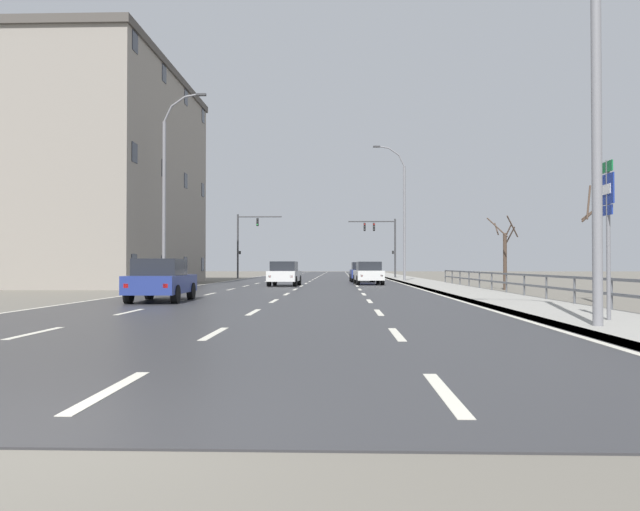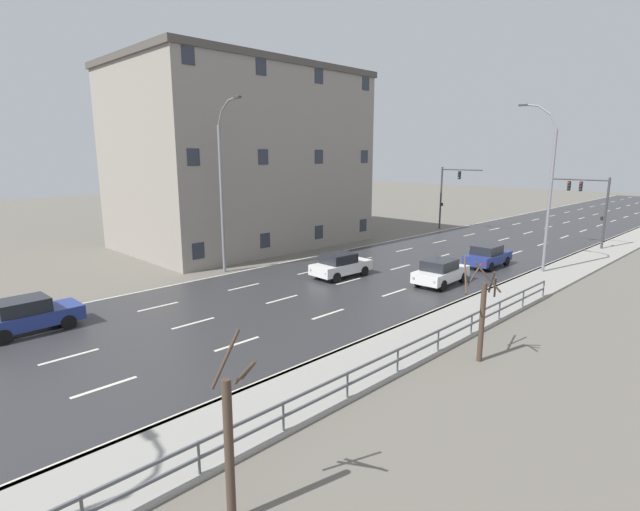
{
  "view_description": "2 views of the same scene",
  "coord_description": "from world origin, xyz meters",
  "px_view_note": "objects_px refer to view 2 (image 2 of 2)",
  "views": [
    {
      "loc": [
        2.42,
        -4.43,
        1.34
      ],
      "look_at": [
        0.48,
        55.9,
        2.28
      ],
      "focal_mm": 34.68,
      "sensor_mm": 36.0,
      "label": 1
    },
    {
      "loc": [
        19.22,
        12.87,
        7.69
      ],
      "look_at": [
        0.0,
        31.89,
        2.02
      ],
      "focal_mm": 26.96,
      "sensor_mm": 36.0,
      "label": 2
    }
  ],
  "objects_px": {
    "street_lamp_left_bank": "(223,190)",
    "traffic_signal_right": "(592,200)",
    "traffic_signal_left": "(448,189)",
    "car_near_right": "(441,272)",
    "car_mid_centre": "(341,265)",
    "brick_building": "(242,158)",
    "street_lamp_midground": "(548,192)",
    "car_far_left": "(488,256)",
    "car_far_right": "(28,315)"
  },
  "relations": [
    {
      "from": "street_lamp_left_bank",
      "to": "traffic_signal_right",
      "type": "height_order",
      "value": "street_lamp_left_bank"
    },
    {
      "from": "traffic_signal_right",
      "to": "traffic_signal_left",
      "type": "bearing_deg",
      "value": 176.78
    },
    {
      "from": "traffic_signal_right",
      "to": "car_near_right",
      "type": "bearing_deg",
      "value": -97.11
    },
    {
      "from": "traffic_signal_right",
      "to": "traffic_signal_left",
      "type": "relative_size",
      "value": 0.91
    },
    {
      "from": "street_lamp_left_bank",
      "to": "traffic_signal_right",
      "type": "xyz_separation_m",
      "value": [
        14.2,
        26.49,
        -1.41
      ]
    },
    {
      "from": "car_mid_centre",
      "to": "brick_building",
      "type": "bearing_deg",
      "value": 170.63
    },
    {
      "from": "traffic_signal_left",
      "to": "brick_building",
      "type": "distance_m",
      "value": 21.82
    },
    {
      "from": "street_lamp_midground",
      "to": "car_far_left",
      "type": "relative_size",
      "value": 2.65
    },
    {
      "from": "car_far_right",
      "to": "brick_building",
      "type": "relative_size",
      "value": 0.21
    },
    {
      "from": "traffic_signal_right",
      "to": "brick_building",
      "type": "relative_size",
      "value": 0.3
    },
    {
      "from": "street_lamp_midground",
      "to": "car_near_right",
      "type": "distance_m",
      "value": 9.22
    },
    {
      "from": "traffic_signal_right",
      "to": "car_far_right",
      "type": "relative_size",
      "value": 1.43
    },
    {
      "from": "car_far_right",
      "to": "car_far_left",
      "type": "bearing_deg",
      "value": 71.07
    },
    {
      "from": "car_far_left",
      "to": "street_lamp_left_bank",
      "type": "bearing_deg",
      "value": -131.11
    },
    {
      "from": "car_mid_centre",
      "to": "car_far_left",
      "type": "height_order",
      "value": "same"
    },
    {
      "from": "car_far_left",
      "to": "brick_building",
      "type": "distance_m",
      "value": 21.75
    },
    {
      "from": "street_lamp_left_bank",
      "to": "traffic_signal_left",
      "type": "relative_size",
      "value": 1.72
    },
    {
      "from": "traffic_signal_left",
      "to": "car_mid_centre",
      "type": "height_order",
      "value": "traffic_signal_left"
    },
    {
      "from": "traffic_signal_left",
      "to": "car_near_right",
      "type": "distance_m",
      "value": 23.21
    },
    {
      "from": "car_near_right",
      "to": "brick_building",
      "type": "height_order",
      "value": "brick_building"
    },
    {
      "from": "car_far_right",
      "to": "car_far_left",
      "type": "distance_m",
      "value": 27.63
    },
    {
      "from": "car_mid_centre",
      "to": "brick_building",
      "type": "relative_size",
      "value": 0.21
    },
    {
      "from": "car_near_right",
      "to": "traffic_signal_right",
      "type": "bearing_deg",
      "value": 79.75
    },
    {
      "from": "street_lamp_midground",
      "to": "car_far_right",
      "type": "distance_m",
      "value": 30.0
    },
    {
      "from": "street_lamp_left_bank",
      "to": "traffic_signal_left",
      "type": "bearing_deg",
      "value": 89.37
    },
    {
      "from": "car_far_right",
      "to": "car_far_left",
      "type": "xyz_separation_m",
      "value": [
        8.25,
        26.37,
        0.0
      ]
    },
    {
      "from": "traffic_signal_left",
      "to": "street_lamp_midground",
      "type": "bearing_deg",
      "value": -40.5
    },
    {
      "from": "traffic_signal_right",
      "to": "car_mid_centre",
      "type": "height_order",
      "value": "traffic_signal_right"
    },
    {
      "from": "street_lamp_left_bank",
      "to": "brick_building",
      "type": "xyz_separation_m",
      "value": [
        -8.08,
        7.39,
        1.95
      ]
    },
    {
      "from": "traffic_signal_left",
      "to": "street_lamp_left_bank",
      "type": "bearing_deg",
      "value": -90.63
    },
    {
      "from": "street_lamp_midground",
      "to": "car_far_right",
      "type": "bearing_deg",
      "value": -112.89
    },
    {
      "from": "street_lamp_left_bank",
      "to": "brick_building",
      "type": "height_order",
      "value": "brick_building"
    },
    {
      "from": "traffic_signal_right",
      "to": "brick_building",
      "type": "height_order",
      "value": "brick_building"
    },
    {
      "from": "car_far_left",
      "to": "brick_building",
      "type": "relative_size",
      "value": 0.21
    },
    {
      "from": "street_lamp_left_bank",
      "to": "car_mid_centre",
      "type": "height_order",
      "value": "street_lamp_left_bank"
    },
    {
      "from": "street_lamp_left_bank",
      "to": "car_near_right",
      "type": "distance_m",
      "value": 14.71
    },
    {
      "from": "street_lamp_midground",
      "to": "traffic_signal_left",
      "type": "bearing_deg",
      "value": 139.5
    },
    {
      "from": "street_lamp_left_bank",
      "to": "car_mid_centre",
      "type": "relative_size",
      "value": 2.68
    },
    {
      "from": "street_lamp_midground",
      "to": "traffic_signal_left",
      "type": "height_order",
      "value": "street_lamp_midground"
    },
    {
      "from": "street_lamp_left_bank",
      "to": "car_near_right",
      "type": "bearing_deg",
      "value": 32.11
    },
    {
      "from": "traffic_signal_left",
      "to": "car_far_left",
      "type": "distance_m",
      "value": 17.85
    },
    {
      "from": "street_lamp_midground",
      "to": "traffic_signal_left",
      "type": "relative_size",
      "value": 1.69
    },
    {
      "from": "traffic_signal_right",
      "to": "car_far_left",
      "type": "bearing_deg",
      "value": -101.64
    },
    {
      "from": "street_lamp_midground",
      "to": "street_lamp_left_bank",
      "type": "bearing_deg",
      "value": -135.14
    },
    {
      "from": "traffic_signal_left",
      "to": "car_far_left",
      "type": "bearing_deg",
      "value": -49.85
    },
    {
      "from": "traffic_signal_right",
      "to": "brick_building",
      "type": "xyz_separation_m",
      "value": [
        -22.28,
        -19.11,
        3.36
      ]
    },
    {
      "from": "street_lamp_left_bank",
      "to": "traffic_signal_left",
      "type": "height_order",
      "value": "street_lamp_left_bank"
    },
    {
      "from": "street_lamp_midground",
      "to": "traffic_signal_left",
      "type": "distance_m",
      "value": 19.22
    },
    {
      "from": "car_far_right",
      "to": "car_near_right",
      "type": "relative_size",
      "value": 0.99
    },
    {
      "from": "brick_building",
      "to": "traffic_signal_left",
      "type": "bearing_deg",
      "value": 67.16
    }
  ]
}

